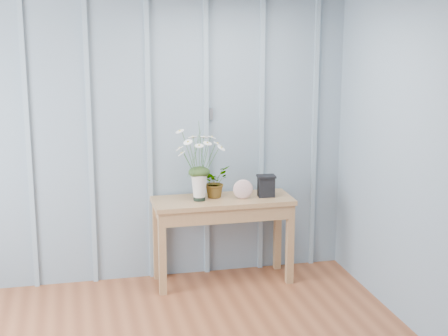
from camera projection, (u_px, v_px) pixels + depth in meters
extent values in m
cube|color=#7D909F|center=(120.00, 140.00, 5.83)|extent=(4.00, 0.01, 2.50)
cube|color=#B3B3B8|center=(211.00, 114.00, 5.94)|extent=(0.03, 0.01, 0.10)
cube|color=#839AA8|center=(28.00, 144.00, 5.65)|extent=(0.04, 0.03, 2.50)
cube|color=#839AA8|center=(90.00, 142.00, 5.76)|extent=(0.04, 0.03, 2.50)
cube|color=#839AA8|center=(149.00, 139.00, 5.87)|extent=(0.04, 0.03, 2.50)
cube|color=#839AA8|center=(206.00, 137.00, 5.98)|extent=(0.04, 0.03, 2.50)
cube|color=#839AA8|center=(261.00, 135.00, 6.09)|extent=(0.04, 0.03, 2.50)
cube|color=#839AA8|center=(314.00, 132.00, 6.20)|extent=(0.04, 0.03, 2.50)
cube|color=#976E44|center=(223.00, 201.00, 5.89)|extent=(1.20, 0.45, 0.04)
cube|color=#976E44|center=(223.00, 210.00, 5.90)|extent=(1.13, 0.42, 0.12)
cube|color=#976E44|center=(162.00, 254.00, 5.68)|extent=(0.06, 0.06, 0.71)
cube|color=#976E44|center=(290.00, 244.00, 5.92)|extent=(0.06, 0.06, 0.71)
cube|color=#976E44|center=(157.00, 240.00, 6.02)|extent=(0.06, 0.06, 0.71)
cube|color=#976E44|center=(277.00, 232.00, 6.26)|extent=(0.06, 0.06, 0.71)
cylinder|color=black|center=(199.00, 197.00, 5.82)|extent=(0.10, 0.10, 0.06)
cone|color=silver|center=(199.00, 186.00, 5.80)|extent=(0.18, 0.18, 0.24)
ellipsoid|color=#223816|center=(199.00, 172.00, 5.77)|extent=(0.18, 0.15, 0.10)
imported|color=#223816|center=(215.00, 182.00, 5.91)|extent=(0.32, 0.32, 0.27)
ellipsoid|color=#994F5B|center=(243.00, 189.00, 5.85)|extent=(0.18, 0.08, 0.17)
cube|color=black|center=(266.00, 187.00, 5.93)|extent=(0.14, 0.11, 0.17)
cube|color=black|center=(266.00, 176.00, 5.91)|extent=(0.16, 0.13, 0.02)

